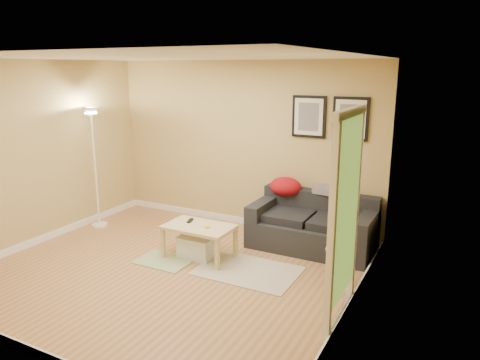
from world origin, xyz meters
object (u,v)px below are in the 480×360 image
at_px(book_stack, 339,246).
at_px(floor_lamp, 95,171).
at_px(coffee_table, 199,242).
at_px(storage_bin, 197,247).
at_px(side_table, 339,270).
at_px(sofa, 312,223).

distance_m(book_stack, floor_lamp, 4.04).
bearing_deg(book_stack, floor_lamp, 179.67).
distance_m(coffee_table, book_stack, 1.91).
xyz_separation_m(storage_bin, book_stack, (1.92, -0.04, 0.38)).
height_order(side_table, floor_lamp, floor_lamp).
bearing_deg(side_table, storage_bin, 178.78).
xyz_separation_m(coffee_table, floor_lamp, (-2.11, 0.31, 0.68)).
bearing_deg(sofa, side_table, -57.23).
height_order(coffee_table, storage_bin, coffee_table).
distance_m(sofa, side_table, 1.27).
bearing_deg(storage_bin, book_stack, -1.12).
relative_size(coffee_table, storage_bin, 1.87).
height_order(side_table, book_stack, book_stack).
xyz_separation_m(coffee_table, book_stack, (1.89, -0.04, 0.31)).
bearing_deg(side_table, sofa, 122.77).
bearing_deg(sofa, floor_lamp, -168.07).
bearing_deg(book_stack, sofa, 126.90).
bearing_deg(storage_bin, coffee_table, -3.63).
relative_size(sofa, coffee_table, 1.88).
bearing_deg(side_table, coffee_table, 178.82).
distance_m(sofa, storage_bin, 1.63).
distance_m(sofa, book_stack, 1.26).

